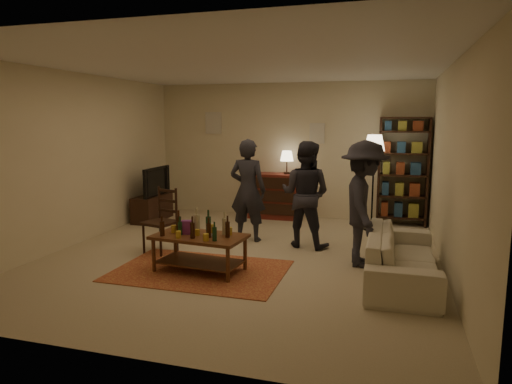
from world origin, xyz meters
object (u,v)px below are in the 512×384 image
at_px(sofa, 402,256).
at_px(person_right, 305,194).
at_px(person_by_sofa, 364,204).
at_px(dining_chair, 163,218).
at_px(bookshelf, 403,170).
at_px(coffee_table, 199,240).
at_px(dresser, 275,195).
at_px(person_left, 248,190).
at_px(tv_stand, 152,201).
at_px(floor_lamp, 374,150).

distance_m(sofa, person_right, 1.94).
bearing_deg(person_by_sofa, person_right, 44.58).
height_order(dining_chair, bookshelf, bookshelf).
relative_size(bookshelf, person_by_sofa, 1.19).
distance_m(bookshelf, person_by_sofa, 2.77).
relative_size(coffee_table, dresser, 0.91).
xyz_separation_m(bookshelf, person_left, (-2.43, -1.89, -0.20)).
bearing_deg(dresser, bookshelf, 1.57).
xyz_separation_m(coffee_table, dresser, (0.13, 3.50, 0.05)).
bearing_deg(dining_chair, bookshelf, 56.14).
xyz_separation_m(person_left, person_right, (0.96, -0.09, -0.01)).
distance_m(tv_stand, person_left, 2.47).
distance_m(dresser, sofa, 3.93).
xyz_separation_m(floor_lamp, person_left, (-1.92, -1.30, -0.61)).
relative_size(dining_chair, dresser, 0.72).
height_order(coffee_table, tv_stand, tv_stand).
bearing_deg(bookshelf, dresser, -178.43).
bearing_deg(sofa, bookshelf, -0.82).
relative_size(sofa, person_by_sofa, 1.23).
distance_m(coffee_table, dining_chair, 1.12).
height_order(tv_stand, bookshelf, bookshelf).
xyz_separation_m(tv_stand, bookshelf, (4.69, 0.98, 0.65)).
height_order(sofa, person_left, person_left).
relative_size(dresser, person_left, 0.82).
relative_size(dining_chair, sofa, 0.47).
height_order(tv_stand, person_by_sofa, person_by_sofa).
xyz_separation_m(dining_chair, bookshelf, (3.45, 2.88, 0.52)).
height_order(dining_chair, floor_lamp, floor_lamp).
relative_size(floor_lamp, person_left, 1.02).
bearing_deg(dresser, person_left, -89.84).
bearing_deg(floor_lamp, tv_stand, -174.63).
relative_size(tv_stand, dresser, 0.78).
bearing_deg(dresser, dining_chair, -109.78).
height_order(dining_chair, person_left, person_left).
xyz_separation_m(dining_chair, person_right, (1.98, 0.90, 0.31)).
distance_m(bookshelf, sofa, 3.26).
bearing_deg(bookshelf, person_right, -126.65).
bearing_deg(dresser, floor_lamp, -15.10).
height_order(dresser, person_by_sofa, person_by_sofa).
xyz_separation_m(dining_chair, tv_stand, (-1.24, 1.90, -0.13)).
xyz_separation_m(coffee_table, dining_chair, (-0.88, 0.68, 0.10)).
height_order(coffee_table, dresser, dresser).
bearing_deg(person_left, person_right, 177.44).
relative_size(coffee_table, person_by_sofa, 0.73).
bearing_deg(tv_stand, dresser, 22.07).
relative_size(sofa, person_left, 1.25).
distance_m(floor_lamp, sofa, 2.87).
bearing_deg(dining_chair, person_left, 60.62).
height_order(floor_lamp, sofa, floor_lamp).
xyz_separation_m(person_left, person_by_sofa, (1.89, -0.82, 0.02)).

